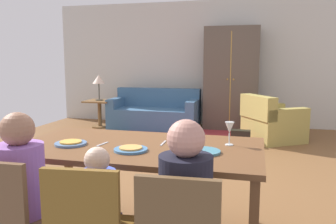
% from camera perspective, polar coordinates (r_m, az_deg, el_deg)
% --- Properties ---
extents(ground_plane, '(7.16, 6.39, 0.02)m').
position_cam_1_polar(ground_plane, '(4.84, 1.74, -8.81)').
color(ground_plane, brown).
extents(back_wall, '(7.16, 0.10, 2.70)m').
position_cam_1_polar(back_wall, '(7.82, 7.05, 7.83)').
color(back_wall, beige).
rests_on(back_wall, ground_plane).
extents(dining_table, '(1.92, 1.03, 0.76)m').
position_cam_1_polar(dining_table, '(2.79, -4.78, -6.69)').
color(dining_table, brown).
rests_on(dining_table, ground_plane).
extents(plate_near_man, '(0.25, 0.25, 0.02)m').
position_cam_1_polar(plate_near_man, '(2.88, -15.59, -4.99)').
color(plate_near_man, '#5072A0').
rests_on(plate_near_man, dining_table).
extents(pizza_near_man, '(0.17, 0.17, 0.01)m').
position_cam_1_polar(pizza_near_man, '(2.88, -15.60, -4.70)').
color(pizza_near_man, gold).
rests_on(pizza_near_man, plate_near_man).
extents(plate_near_child, '(0.25, 0.25, 0.02)m').
position_cam_1_polar(plate_near_child, '(2.61, -6.10, -6.13)').
color(plate_near_child, teal).
rests_on(plate_near_child, dining_table).
extents(pizza_near_child, '(0.17, 0.17, 0.01)m').
position_cam_1_polar(pizza_near_child, '(2.60, -6.10, -5.81)').
color(pizza_near_child, gold).
rests_on(pizza_near_child, plate_near_child).
extents(plate_near_woman, '(0.25, 0.25, 0.02)m').
position_cam_1_polar(plate_near_woman, '(2.55, 5.77, -6.43)').
color(plate_near_woman, teal).
rests_on(plate_near_woman, dining_table).
extents(wine_glass, '(0.07, 0.07, 0.19)m').
position_cam_1_polar(wine_glass, '(2.78, 10.00, -2.68)').
color(wine_glass, silver).
rests_on(wine_glass, dining_table).
extents(fork, '(0.04, 0.15, 0.01)m').
position_cam_1_polar(fork, '(2.83, -10.65, -5.17)').
color(fork, silver).
rests_on(fork, dining_table).
extents(knife, '(0.02, 0.17, 0.01)m').
position_cam_1_polar(knife, '(2.82, -0.79, -5.11)').
color(knife, silver).
rests_on(knife, dining_table).
extents(dining_chair_man, '(0.43, 0.43, 0.87)m').
position_cam_1_polar(dining_chair_man, '(2.37, -24.71, -15.45)').
color(dining_chair_man, brown).
rests_on(dining_chair_man, ground_plane).
extents(person_man, '(0.30, 0.40, 1.11)m').
position_cam_1_polar(person_man, '(2.49, -22.21, -13.59)').
color(person_man, '#3E3956').
rests_on(person_man, ground_plane).
extents(person_woman, '(0.30, 0.41, 1.11)m').
position_cam_1_polar(person_woman, '(2.08, 3.00, -17.43)').
color(person_woman, '#2D3A57').
rests_on(person_woman, ground_plane).
extents(area_rug, '(2.60, 1.80, 0.01)m').
position_cam_1_polar(area_rug, '(6.47, 3.20, -4.26)').
color(area_rug, '#A63036').
rests_on(area_rug, ground_plane).
extents(couch, '(1.85, 0.86, 0.82)m').
position_cam_1_polar(couch, '(7.44, -2.15, -0.25)').
color(couch, '#3B6388').
rests_on(couch, ground_plane).
extents(armchair, '(1.19, 1.18, 0.82)m').
position_cam_1_polar(armchair, '(6.46, 16.49, -1.76)').
color(armchair, '#A69649').
rests_on(armchair, ground_plane).
extents(armoire, '(1.10, 0.59, 2.10)m').
position_cam_1_polar(armoire, '(7.39, 10.32, 5.40)').
color(armoire, brown).
rests_on(armoire, ground_plane).
extents(side_table, '(0.56, 0.56, 0.58)m').
position_cam_1_polar(side_table, '(7.60, -11.10, 0.36)').
color(side_table, brown).
rests_on(side_table, ground_plane).
extents(table_lamp, '(0.26, 0.26, 0.54)m').
position_cam_1_polar(table_lamp, '(7.54, -11.24, 5.12)').
color(table_lamp, '#3F3D33').
rests_on(table_lamp, side_table).
extents(handbag, '(0.32, 0.16, 0.26)m').
position_cam_1_polar(handbag, '(6.03, 11.76, -4.12)').
color(handbag, black).
rests_on(handbag, ground_plane).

